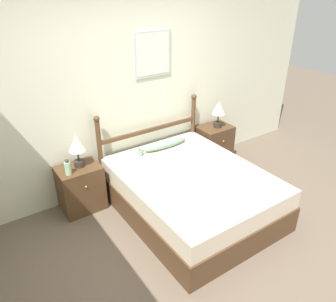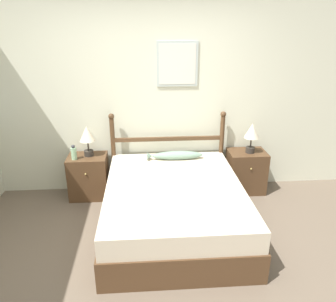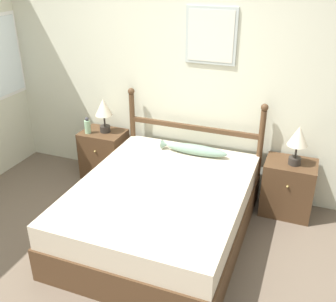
{
  "view_description": "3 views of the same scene",
  "coord_description": "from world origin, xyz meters",
  "px_view_note": "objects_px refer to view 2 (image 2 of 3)",
  "views": [
    {
      "loc": [
        -1.87,
        -1.93,
        2.58
      ],
      "look_at": [
        0.18,
        1.08,
        0.68
      ],
      "focal_mm": 35.0,
      "sensor_mm": 36.0,
      "label": 1
    },
    {
      "loc": [
        -0.07,
        -2.61,
        2.26
      ],
      "look_at": [
        0.2,
        1.13,
        0.77
      ],
      "focal_mm": 35.0,
      "sensor_mm": 36.0,
      "label": 2
    },
    {
      "loc": [
        1.43,
        -2.26,
        2.45
      ],
      "look_at": [
        0.16,
        1.02,
        0.73
      ],
      "focal_mm": 42.0,
      "sensor_mm": 36.0,
      "label": 3
    }
  ],
  "objects_px": {
    "bed": "(174,207)",
    "nightstand_left": "(89,176)",
    "nightstand_right": "(246,171)",
    "table_lamp_left": "(87,136)",
    "fish_pillow": "(176,155)",
    "bottle": "(74,153)",
    "table_lamp_right": "(252,133)"
  },
  "relations": [
    {
      "from": "nightstand_right",
      "to": "fish_pillow",
      "type": "relative_size",
      "value": 0.8
    },
    {
      "from": "bottle",
      "to": "nightstand_right",
      "type": "bearing_deg",
      "value": 2.24
    },
    {
      "from": "nightstand_left",
      "to": "fish_pillow",
      "type": "height_order",
      "value": "fish_pillow"
    },
    {
      "from": "nightstand_right",
      "to": "nightstand_left",
      "type": "bearing_deg",
      "value": 180.0
    },
    {
      "from": "bed",
      "to": "nightstand_right",
      "type": "distance_m",
      "value": 1.37
    },
    {
      "from": "nightstand_left",
      "to": "fish_pillow",
      "type": "xyz_separation_m",
      "value": [
        1.18,
        -0.1,
        0.31
      ]
    },
    {
      "from": "nightstand_left",
      "to": "nightstand_right",
      "type": "distance_m",
      "value": 2.18
    },
    {
      "from": "nightstand_right",
      "to": "table_lamp_left",
      "type": "bearing_deg",
      "value": 179.58
    },
    {
      "from": "bed",
      "to": "nightstand_left",
      "type": "distance_m",
      "value": 1.37
    },
    {
      "from": "nightstand_left",
      "to": "table_lamp_left",
      "type": "height_order",
      "value": "table_lamp_left"
    },
    {
      "from": "nightstand_left",
      "to": "table_lamp_left",
      "type": "distance_m",
      "value": 0.57
    },
    {
      "from": "bed",
      "to": "table_lamp_right",
      "type": "xyz_separation_m",
      "value": [
        1.12,
        0.81,
        0.6
      ]
    },
    {
      "from": "nightstand_right",
      "to": "fish_pillow",
      "type": "height_order",
      "value": "fish_pillow"
    },
    {
      "from": "table_lamp_right",
      "to": "bottle",
      "type": "xyz_separation_m",
      "value": [
        -2.35,
        -0.07,
        -0.19
      ]
    },
    {
      "from": "bed",
      "to": "fish_pillow",
      "type": "relative_size",
      "value": 2.66
    },
    {
      "from": "table_lamp_left",
      "to": "bottle",
      "type": "distance_m",
      "value": 0.28
    },
    {
      "from": "fish_pillow",
      "to": "table_lamp_right",
      "type": "bearing_deg",
      "value": 4.09
    },
    {
      "from": "nightstand_right",
      "to": "fish_pillow",
      "type": "xyz_separation_m",
      "value": [
        -1.0,
        -0.1,
        0.31
      ]
    },
    {
      "from": "nightstand_left",
      "to": "bed",
      "type": "bearing_deg",
      "value": -37.26
    },
    {
      "from": "bed",
      "to": "nightstand_left",
      "type": "xyz_separation_m",
      "value": [
        -1.09,
        0.83,
        0.02
      ]
    },
    {
      "from": "nightstand_right",
      "to": "table_lamp_left",
      "type": "height_order",
      "value": "table_lamp_left"
    },
    {
      "from": "bed",
      "to": "fish_pillow",
      "type": "height_order",
      "value": "fish_pillow"
    },
    {
      "from": "table_lamp_left",
      "to": "table_lamp_right",
      "type": "relative_size",
      "value": 1.0
    },
    {
      "from": "table_lamp_left",
      "to": "fish_pillow",
      "type": "height_order",
      "value": "table_lamp_left"
    },
    {
      "from": "table_lamp_right",
      "to": "fish_pillow",
      "type": "distance_m",
      "value": 1.06
    },
    {
      "from": "bed",
      "to": "bottle",
      "type": "xyz_separation_m",
      "value": [
        -1.23,
        0.74,
        0.41
      ]
    },
    {
      "from": "table_lamp_left",
      "to": "nightstand_left",
      "type": "bearing_deg",
      "value": -150.42
    },
    {
      "from": "nightstand_right",
      "to": "fish_pillow",
      "type": "distance_m",
      "value": 1.06
    },
    {
      "from": "nightstand_right",
      "to": "bottle",
      "type": "relative_size",
      "value": 2.97
    },
    {
      "from": "nightstand_right",
      "to": "table_lamp_left",
      "type": "xyz_separation_m",
      "value": [
        -2.15,
        0.02,
        0.57
      ]
    },
    {
      "from": "bed",
      "to": "bottle",
      "type": "bearing_deg",
      "value": 149.09
    },
    {
      "from": "table_lamp_left",
      "to": "bottle",
      "type": "xyz_separation_m",
      "value": [
        -0.17,
        -0.11,
        -0.19
      ]
    }
  ]
}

